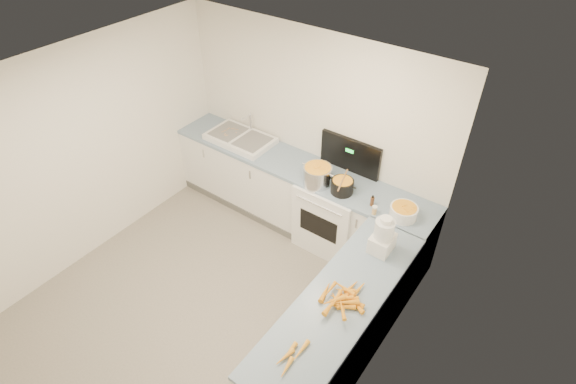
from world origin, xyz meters
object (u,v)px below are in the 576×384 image
Objects in this scene: stove at (333,212)px; spice_jar at (374,211)px; food_processor at (383,236)px; sink at (240,138)px; extract_bottle at (372,201)px; steel_pot at (317,176)px; black_pot at (342,187)px; mixing_bowl at (403,212)px.

spice_jar is at bearing -21.32° from stove.
stove is 1.29m from food_processor.
sink is at bearing 179.38° from stove.
stove is 12.98× the size of extract_bottle.
steel_pot is 3.88× the size of spice_jar.
black_pot is at bearing 144.51° from food_processor.
black_pot is 0.72m from mixing_bowl.
food_processor is (0.75, -0.54, 0.10)m from black_pot.
stove is 0.57m from black_pot.
steel_pot is at bearing -177.62° from mixing_bowl.
steel_pot reaches higher than mixing_bowl.
sink is at bearing 175.05° from black_pot.
extract_bottle is (0.69, 0.02, -0.05)m from steel_pot.
sink reaches higher than spice_jar.
steel_pot is at bearing -137.04° from stove.
black_pot is (0.15, -0.12, 0.54)m from stove.
stove is 3.36× the size of food_processor.
sink is 2.45m from food_processor.
sink is 3.43× the size of black_pot.
sink is at bearing 175.85° from extract_bottle.
sink is 3.00× the size of mixing_bowl.
extract_bottle is at bearing 127.56° from spice_jar.
food_processor reaches higher than black_pot.
food_processor reaches higher than sink.
extract_bottle reaches higher than spice_jar.
sink reaches higher than steel_pot.
sink is 1.61m from black_pot.
mixing_bowl is at bearing -2.98° from sink.
mixing_bowl is at bearing 26.94° from spice_jar.
steel_pot is 3.11× the size of extract_bottle.
extract_bottle is at bearing -4.15° from sink.
mixing_bowl is 0.35m from extract_bottle.
stove reaches higher than food_processor.
sink is at bearing 172.77° from steel_pot.
steel_pot is 1.03m from mixing_bowl.
stove is 5.42× the size of black_pot.
extract_bottle is (0.38, -0.00, -0.02)m from black_pot.
black_pot is 0.38m from extract_bottle.
extract_bottle is (1.98, -0.14, 0.01)m from sink.
mixing_bowl is 0.71× the size of food_processor.
black_pot is at bearing 179.30° from extract_bottle.
mixing_bowl is (1.03, 0.04, -0.03)m from steel_pot.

